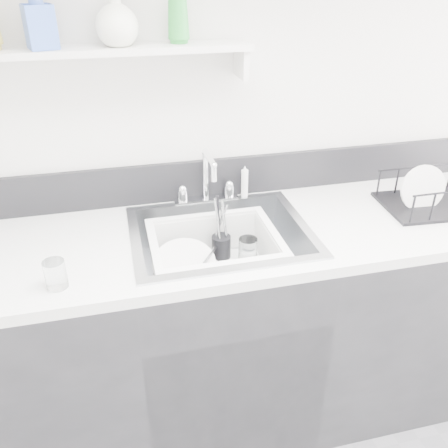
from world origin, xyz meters
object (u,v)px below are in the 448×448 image
object	(u,v)px
counter_run	(221,330)
wash_tub	(215,257)
sink	(221,253)
dish_rack	(433,191)

from	to	relation	value
counter_run	wash_tub	xyz separation A→B (m)	(-0.03, -0.04, 0.38)
sink	dish_rack	distance (m)	0.87
dish_rack	sink	bearing A→B (deg)	-175.90
counter_run	sink	bearing A→B (deg)	0.00
counter_run	wash_tub	world-z (taller)	wash_tub
counter_run	dish_rack	distance (m)	1.00
wash_tub	dish_rack	world-z (taller)	dish_rack
wash_tub	dish_rack	bearing A→B (deg)	2.54
counter_run	sink	world-z (taller)	sink
sink	wash_tub	xyz separation A→B (m)	(-0.03, -0.04, 0.01)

